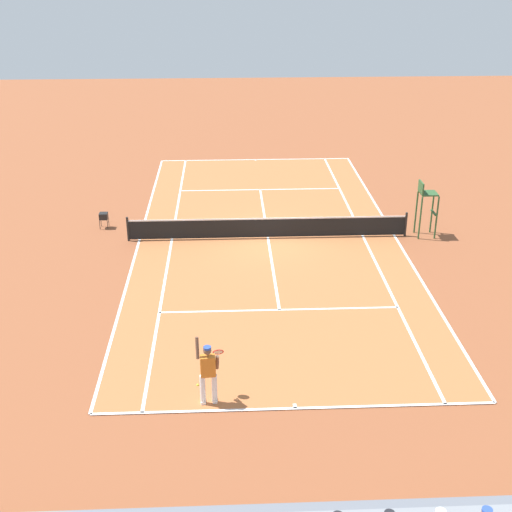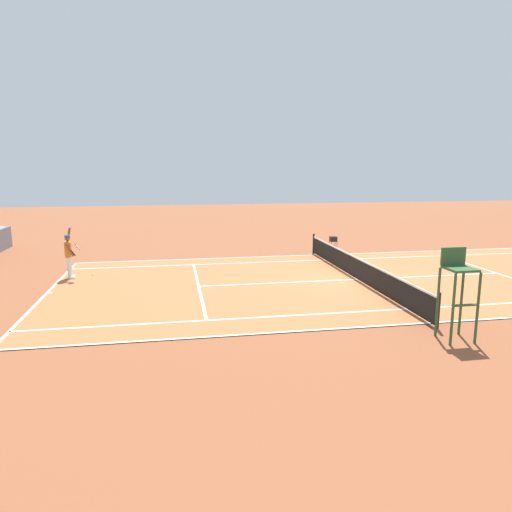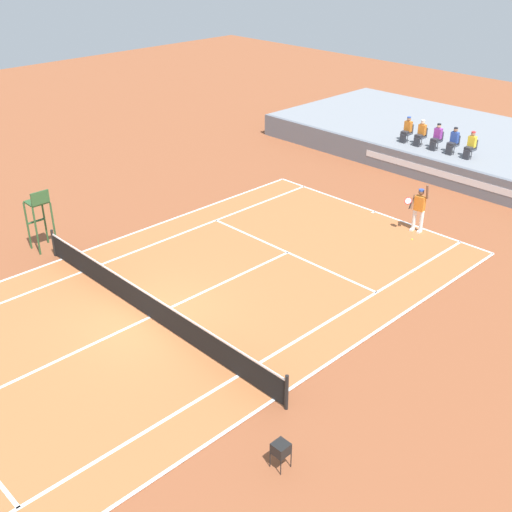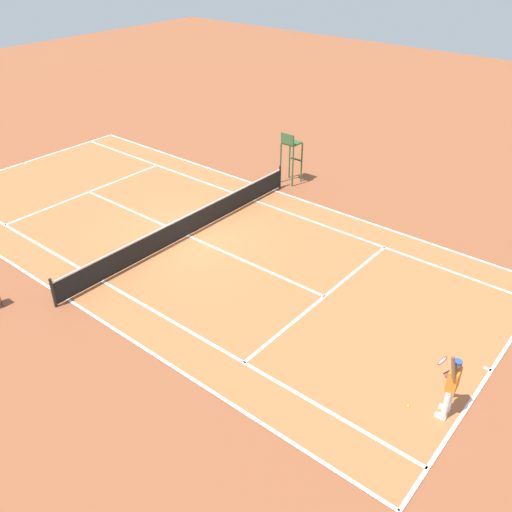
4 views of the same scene
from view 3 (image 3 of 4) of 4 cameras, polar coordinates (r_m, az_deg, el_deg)
ground_plane at (r=20.63m, az=-9.46°, el=-5.47°), size 80.00×80.00×0.00m
court at (r=20.62m, az=-9.46°, el=-5.44°), size 11.08×23.88×0.03m
net at (r=20.35m, az=-9.57°, el=-4.24°), size 11.98×0.10×1.07m
barrier_wall at (r=31.67m, az=15.69°, el=7.17°), size 22.60×0.25×1.19m
bleacher_platform at (r=35.74m, az=19.76°, el=8.89°), size 22.60×9.39×1.19m
spectator_seated_0 at (r=33.74m, az=13.28°, el=10.87°), size 0.44×0.60×1.27m
spectator_seated_1 at (r=33.33m, az=14.46°, el=10.53°), size 0.44×0.60×1.27m
spectator_seated_2 at (r=32.90m, az=15.79°, el=10.14°), size 0.44×0.60×1.27m
spectator_seated_3 at (r=32.49m, az=17.15°, el=9.74°), size 0.44×0.60×1.27m
spectator_seated_4 at (r=32.09m, az=18.56°, el=9.31°), size 0.44×0.60×1.27m
tennis_player at (r=26.33m, az=14.29°, el=4.11°), size 0.75×0.68×2.08m
tennis_ball at (r=25.92m, az=13.72°, el=1.45°), size 0.07×0.07×0.07m
umpire_chair at (r=25.17m, az=-18.75°, el=3.75°), size 0.77×0.77×2.44m
ball_hopper at (r=15.13m, az=2.22°, el=-16.72°), size 0.36×0.36×0.70m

